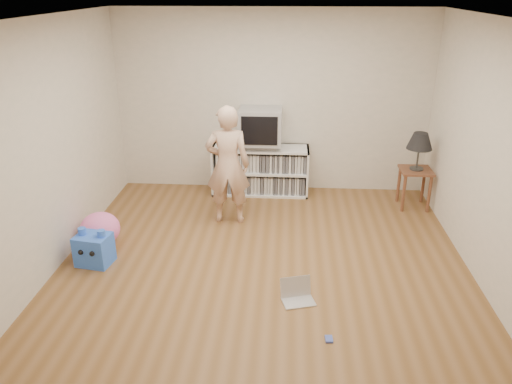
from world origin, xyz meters
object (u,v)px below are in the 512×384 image
object	(u,v)px
crt_tv	(260,126)
plush_pink	(100,229)
dvd_deck	(260,145)
plush_blue	(94,249)
side_table	(415,179)
person	(228,165)
media_unit	(260,170)
table_lamp	(420,142)
laptop	(297,294)

from	to	relation	value
crt_tv	plush_pink	bearing A→B (deg)	-136.43
dvd_deck	plush_blue	size ratio (longest dim) A/B	1.06
side_table	plush_blue	size ratio (longest dim) A/B	1.30
dvd_deck	person	distance (m)	1.04
person	dvd_deck	bearing A→B (deg)	-112.35
dvd_deck	plush_pink	distance (m)	2.55
media_unit	person	world-z (taller)	person
dvd_deck	table_lamp	bearing A→B (deg)	-9.79
dvd_deck	crt_tv	xyz separation A→B (m)	(0.00, -0.00, 0.29)
side_table	media_unit	bearing A→B (deg)	169.81
crt_tv	side_table	xyz separation A→B (m)	(2.14, -0.37, -0.60)
plush_blue	plush_pink	distance (m)	0.46
media_unit	side_table	world-z (taller)	media_unit
plush_pink	person	bearing A→B (deg)	26.96
media_unit	plush_pink	size ratio (longest dim) A/B	3.01
person	plush_blue	world-z (taller)	person
person	laptop	bearing A→B (deg)	114.47
person	plush_pink	distance (m)	1.72
crt_tv	laptop	size ratio (longest dim) A/B	1.65
media_unit	table_lamp	world-z (taller)	table_lamp
media_unit	side_table	distance (m)	2.18
plush_blue	laptop	bearing A→B (deg)	-4.02
dvd_deck	table_lamp	world-z (taller)	table_lamp
laptop	crt_tv	bearing A→B (deg)	84.73
crt_tv	table_lamp	world-z (taller)	crt_tv
plush_blue	media_unit	bearing A→B (deg)	61.39
crt_tv	side_table	bearing A→B (deg)	-9.70
dvd_deck	side_table	xyz separation A→B (m)	(2.14, -0.37, -0.32)
crt_tv	plush_blue	distance (m)	2.88
side_table	table_lamp	xyz separation A→B (m)	(0.00, 0.00, 0.53)
table_lamp	person	bearing A→B (deg)	-166.24
person	laptop	size ratio (longest dim) A/B	4.22
dvd_deck	plush_blue	world-z (taller)	dvd_deck
laptop	plush_blue	size ratio (longest dim) A/B	0.86
plush_blue	plush_pink	bearing A→B (deg)	110.91
person	side_table	bearing A→B (deg)	-168.73
person	plush_pink	size ratio (longest dim) A/B	3.31
side_table	plush_blue	bearing A→B (deg)	-155.03
dvd_deck	laptop	xyz separation A→B (m)	(0.52, -2.71, -0.68)
laptop	dvd_deck	bearing A→B (deg)	84.71
plush_pink	plush_blue	bearing A→B (deg)	-78.61
media_unit	laptop	distance (m)	2.79
plush_blue	crt_tv	bearing A→B (deg)	61.15
laptop	plush_pink	size ratio (longest dim) A/B	0.78
dvd_deck	plush_pink	bearing A→B (deg)	-136.37
table_lamp	plush_pink	size ratio (longest dim) A/B	1.11
person	plush_blue	distance (m)	1.90
side_table	laptop	world-z (taller)	side_table
table_lamp	plush_blue	size ratio (longest dim) A/B	1.21
crt_tv	table_lamp	xyz separation A→B (m)	(2.14, -0.37, -0.08)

